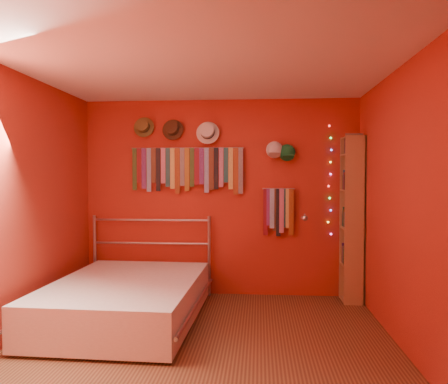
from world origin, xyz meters
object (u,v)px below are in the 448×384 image
(reading_lamp, at_px, (305,218))
(bed, at_px, (126,299))
(tie_rack, at_px, (188,167))
(bookshelf, at_px, (355,218))

(reading_lamp, xyz_separation_m, bed, (-1.93, -0.92, -0.78))
(bed, bearing_deg, tie_rack, 68.39)
(tie_rack, distance_m, bed, 1.84)
(tie_rack, xyz_separation_m, bookshelf, (2.07, -0.16, -0.62))
(tie_rack, bearing_deg, bed, -113.19)
(tie_rack, distance_m, reading_lamp, 1.60)
(reading_lamp, relative_size, bed, 0.15)
(tie_rack, distance_m, bookshelf, 2.17)
(bookshelf, height_order, bed, bookshelf)
(reading_lamp, bearing_deg, tie_rack, 173.06)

